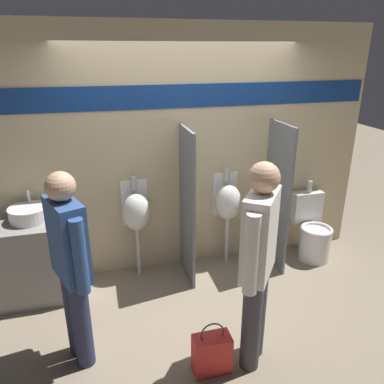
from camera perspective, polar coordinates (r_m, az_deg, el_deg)
name	(u,v)px	position (r m, az deg, el deg)	size (l,w,h in m)	color
ground_plane	(196,287)	(4.20, 0.62, -14.32)	(16.00, 16.00, 0.00)	gray
display_wall	(182,152)	(4.15, -1.54, 6.07)	(4.38, 0.07, 2.70)	beige
sink_counter	(30,260)	(4.19, -23.40, -9.55)	(0.96, 0.54, 0.84)	gray
sink_basin	(29,214)	(4.02, -23.60, -3.04)	(0.38, 0.38, 0.28)	white
cell_phone	(54,224)	(3.86, -20.30, -4.57)	(0.07, 0.14, 0.01)	#232328
divider_near_counter	(187,206)	(4.01, -0.75, -2.22)	(0.03, 0.59, 1.69)	slate
divider_mid	(277,197)	(4.37, 12.82, -0.76)	(0.03, 0.59, 1.69)	slate
urinal_near_counter	(136,212)	(4.12, -8.51, -3.04)	(0.31, 0.26, 1.15)	silver
urinal_far	(228,202)	(4.34, 5.49, -1.59)	(0.31, 0.26, 1.15)	silver
toilet	(312,232)	(4.85, 17.88, -5.82)	(0.38, 0.54, 0.93)	white
person_in_vest	(71,264)	(3.03, -18.00, -10.36)	(0.32, 0.54, 1.64)	#282D4C
person_with_lanyard	(258,260)	(2.90, 10.04, -10.18)	(0.41, 0.50, 1.71)	#3D3D42
shopping_bag	(212,353)	(3.24, 3.04, -23.31)	(0.30, 0.17, 0.46)	red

